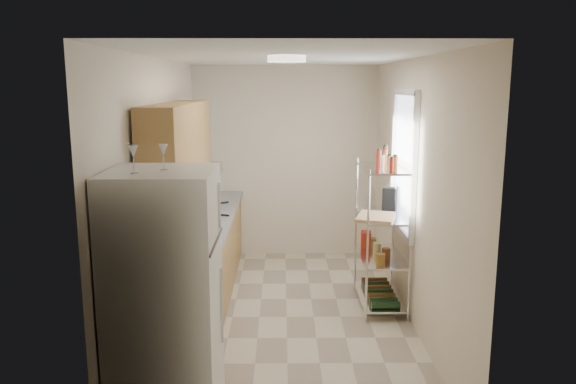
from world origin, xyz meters
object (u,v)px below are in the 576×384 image
Objects in this scene: frying_pan_large at (203,213)px; espresso_machine at (390,197)px; rice_cooker at (199,210)px; refrigerator at (165,295)px; cutting_board at (376,217)px.

espresso_machine is at bearing 16.90° from frying_pan_large.
espresso_machine is (2.07, -0.13, 0.21)m from frying_pan_large.
espresso_machine reaches higher than rice_cooker.
refrigerator is 6.77× the size of rice_cooker.
frying_pan_large is at bearing 83.52° from rice_cooker.
cutting_board is at bearing 44.92° from refrigerator.
refrigerator reaches higher than espresso_machine.
cutting_board is 1.81× the size of espresso_machine.
rice_cooker is 0.91× the size of frying_pan_large.
frying_pan_large is 2.09m from espresso_machine.
frying_pan_large is 1.13× the size of espresso_machine.
rice_cooker is 0.57× the size of cutting_board.
espresso_machine is (0.23, 0.49, 0.11)m from cutting_board.
refrigerator is at bearing -135.08° from cutting_board.
refrigerator is 6.19× the size of frying_pan_large.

